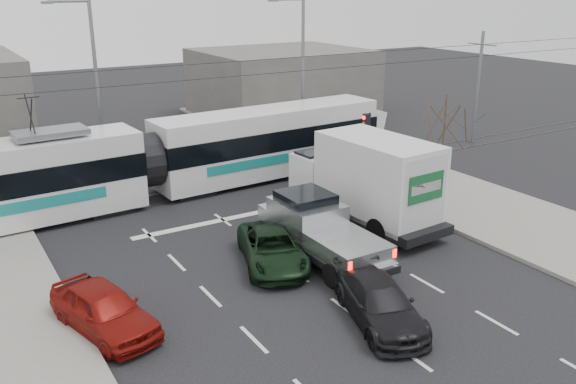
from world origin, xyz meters
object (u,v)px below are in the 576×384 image
navy_pickup (350,167)px  green_car (272,248)px  bare_tree (444,125)px  street_lamp_near (300,67)px  traffic_signal (367,133)px  tram (146,162)px  dark_car (380,303)px  box_truck (367,181)px  street_lamp_far (93,77)px  red_car (104,309)px  silver_pickup (317,227)px

navy_pickup → green_car: (-7.59, -5.49, -0.51)m
bare_tree → street_lamp_near: street_lamp_near is taller
street_lamp_near → traffic_signal: bearing=-96.4°
tram → dark_car: (2.33, -14.20, -1.27)m
box_truck → navy_pickup: bearing=57.9°
street_lamp_far → red_car: size_ratio=2.15×
silver_pickup → navy_pickup: (5.76, 5.67, 0.02)m
navy_pickup → green_car: bearing=-138.0°
silver_pickup → green_car: silver_pickup is taller
tram → silver_pickup: (3.38, -9.25, -0.78)m
red_car → green_car: bearing=-3.0°
navy_pickup → street_lamp_near: bearing=82.7°
bare_tree → traffic_signal: bearing=105.8°
traffic_signal → street_lamp_far: (-10.66, 9.50, 2.37)m
traffic_signal → green_car: bearing=-147.4°
tram → green_car: 9.29m
bare_tree → red_car: bearing=-170.1°
bare_tree → box_truck: bare_tree is taller
navy_pickup → tram: bearing=164.7°
dark_car → street_lamp_near: bearing=81.4°
bare_tree → street_lamp_far: (-11.79, 13.50, 1.32)m
street_lamp_far → silver_pickup: (3.96, -15.13, -3.99)m
green_car → dark_car: size_ratio=1.04×
tram → navy_pickup: (9.14, -3.58, -0.76)m
navy_pickup → red_car: navy_pickup is taller
dark_car → navy_pickup: bearing=74.1°
tram → green_car: tram is taller
box_truck → street_lamp_near: bearing=67.3°
green_car → red_car: red_car is taller
traffic_signal → green_car: traffic_signal is taller
traffic_signal → street_lamp_far: street_lamp_far is taller
bare_tree → dark_car: 11.50m
box_truck → green_car: box_truck is taller
tram → red_car: 11.58m
tram → traffic_signal: bearing=-23.1°
bare_tree → traffic_signal: (-1.13, 4.00, -1.05)m
street_lamp_near → green_car: size_ratio=1.98×
silver_pickup → green_car: (-1.82, 0.18, -0.49)m
tram → red_car: size_ratio=6.30×
green_car → dark_car: (0.77, -5.13, 0.00)m
tram → silver_pickup: tram is taller
street_lamp_near → dark_car: bearing=-115.4°
bare_tree → dark_car: bearing=-143.5°
bare_tree → box_truck: size_ratio=0.64×
street_lamp_far → silver_pickup: street_lamp_far is taller
box_truck → red_car: box_truck is taller
tram → box_truck: 10.30m
box_truck → navy_pickup: box_truck is taller
street_lamp_near → tram: size_ratio=0.34×
street_lamp_far → green_car: street_lamp_far is taller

